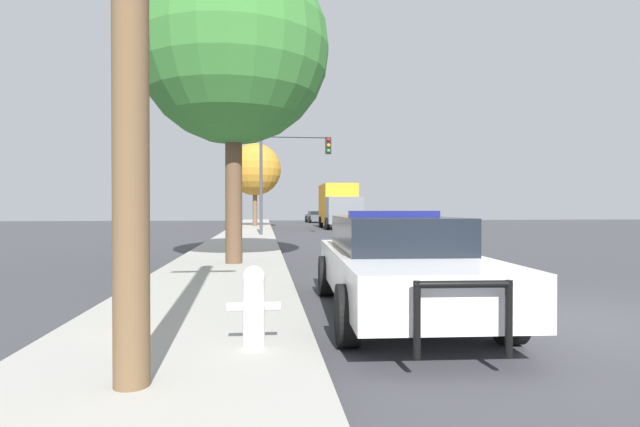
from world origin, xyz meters
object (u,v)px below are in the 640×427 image
Objects in this scene: car_background_oncoming at (366,223)px; box_truck at (339,205)px; police_car at (397,262)px; tree_sidewalk_far at (255,170)px; traffic_light at (289,164)px; car_background_distant at (316,216)px; traffic_cone at (129,302)px; fire_hydrant at (254,304)px; tree_sidewalk_near at (233,49)px.

car_background_oncoming is 8.00m from box_truck.
tree_sidewalk_far is at bearing -82.45° from police_car.
car_background_oncoming is at bearing 29.65° from traffic_light.
car_background_distant is 14.88m from box_truck.
fire_hydrant is at bearing -34.41° from traffic_cone.
police_car is at bearing -97.61° from car_background_distant.
traffic_cone is (-0.85, -6.81, -5.21)m from tree_sidewalk_near.
traffic_light reaches higher than traffic_cone.
car_background_distant is at bearing 80.77° from traffic_light.
traffic_cone is at bearing -98.17° from traffic_light.
traffic_light reaches higher than car_background_distant.
box_truck is 1.05× the size of tree_sidewalk_far.
fire_hydrant is 9.36m from tree_sidewalk_near.
police_car is 45.24m from car_background_distant.
police_car is 0.68× the size of tree_sidewalk_near.
box_truck reaches higher than car_background_oncoming.
box_truck is 11.39× the size of traffic_cone.
tree_sidewalk_near is (-6.24, -39.25, 4.97)m from car_background_distant.
tree_sidewalk_near is at bearing 94.86° from fire_hydrant.
tree_sidewalk_far is (-2.03, 12.67, 0.63)m from traffic_light.
car_background_oncoming is 24.57m from traffic_cone.
box_truck is at bearing -84.31° from car_background_oncoming.
fire_hydrant is 21.92m from traffic_light.
traffic_cone is (-7.28, -31.22, -1.34)m from box_truck.
police_car reaches higher than car_background_oncoming.
car_background_distant is at bearing 80.96° from tree_sidewalk_near.
traffic_cone is (-1.51, 1.04, -0.15)m from fire_hydrant.
police_car is 9.16× the size of traffic_cone.
traffic_light is 6.42m from car_background_oncoming.
police_car is at bearing 14.98° from traffic_cone.
police_car reaches higher than fire_hydrant.
traffic_light is 1.19× the size of car_background_oncoming.
police_car is 2.86m from fire_hydrant.
fire_hydrant is at bearing -89.01° from tree_sidewalk_far.
fire_hydrant is at bearing 80.22° from box_truck.
fire_hydrant is 34.52m from tree_sidewalk_far.
box_truck is (5.76, 32.26, 1.19)m from fire_hydrant.
police_car is at bearing 81.58° from car_background_oncoming.
car_background_distant reaches higher than fire_hydrant.
car_background_distant is at bearing 81.25° from traffic_cone.
tree_sidewalk_far is at bearing 88.41° from traffic_cone.
tree_sidewalk_near is at bearing -62.25° from police_car.
traffic_cone is (-7.76, -23.31, -0.24)m from car_background_oncoming.
tree_sidewalk_far is at bearing -118.85° from car_background_distant.
car_background_distant is 46.60m from traffic_cone.
police_car reaches higher than car_background_distant.
fire_hydrant is 32.79m from box_truck.
tree_sidewalk_far reaches higher than fire_hydrant.
tree_sidewalk_far is 0.81× the size of tree_sidewalk_near.
fire_hydrant is at bearing -99.89° from car_background_distant.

